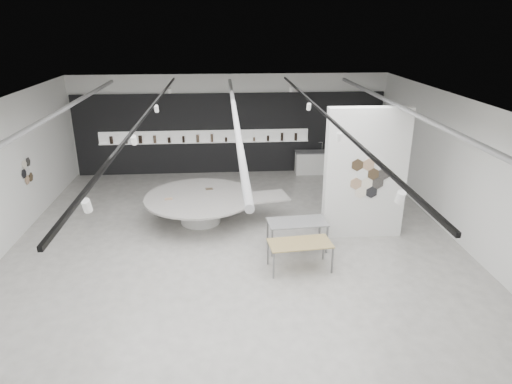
{
  "coord_description": "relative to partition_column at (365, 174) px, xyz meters",
  "views": [
    {
      "loc": [
        -0.28,
        -10.38,
        5.69
      ],
      "look_at": [
        0.56,
        1.2,
        1.29
      ],
      "focal_mm": 32.0,
      "sensor_mm": 36.0,
      "label": 1
    }
  ],
  "objects": [
    {
      "name": "room",
      "position": [
        -3.59,
        -1.0,
        0.27
      ],
      "size": [
        12.02,
        14.02,
        3.82
      ],
      "color": "#B3B0A9",
      "rests_on": "ground"
    },
    {
      "name": "back_wall_display",
      "position": [
        -3.58,
        5.94,
        -0.26
      ],
      "size": [
        11.8,
        0.27,
        3.1
      ],
      "color": "black",
      "rests_on": "ground"
    },
    {
      "name": "partition_column",
      "position": [
        0.0,
        0.0,
        0.0
      ],
      "size": [
        2.2,
        0.38,
        3.6
      ],
      "color": "white",
      "rests_on": "ground"
    },
    {
      "name": "display_island",
      "position": [
        -4.45,
        1.19,
        -1.26
      ],
      "size": [
        4.53,
        3.76,
        0.83
      ],
      "rotation": [
        0.0,
        0.0,
        0.17
      ],
      "color": "white",
      "rests_on": "ground"
    },
    {
      "name": "sample_table_wood",
      "position": [
        -2.02,
        -1.75,
        -1.15
      ],
      "size": [
        1.57,
        0.9,
        0.7
      ],
      "rotation": [
        0.0,
        0.0,
        0.1
      ],
      "color": "#A28A53",
      "rests_on": "ground"
    },
    {
      "name": "sample_table_stone",
      "position": [
        -1.93,
        -0.71,
        -1.08
      ],
      "size": [
        1.58,
        0.87,
        0.78
      ],
      "rotation": [
        0.0,
        0.0,
        0.08
      ],
      "color": "gray",
      "rests_on": "ground"
    },
    {
      "name": "kitchen_counter",
      "position": [
        -0.23,
        5.53,
        -1.36
      ],
      "size": [
        1.56,
        0.64,
        1.22
      ],
      "rotation": [
        0.0,
        0.0,
        -0.02
      ],
      "color": "white",
      "rests_on": "ground"
    }
  ]
}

